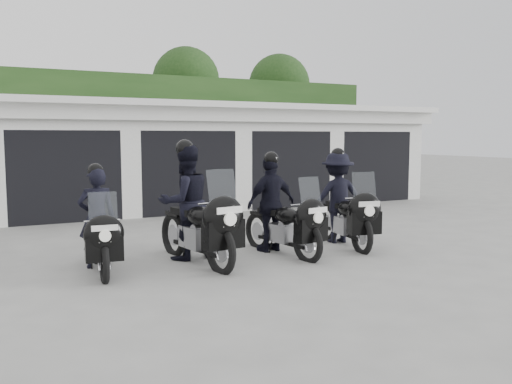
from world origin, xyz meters
name	(u,v)px	position (x,y,z in m)	size (l,w,h in m)	color
ground	(298,254)	(0.00, 0.00, 0.00)	(80.00, 80.00, 0.00)	#989893
garage_block	(160,157)	(0.00, 8.06, 1.42)	(16.40, 6.80, 2.96)	white
background_vegetation	(131,118)	(0.37, 12.92, 2.77)	(20.00, 3.90, 5.80)	#1A3613
police_bike_a	(99,228)	(-3.33, 0.36, 0.67)	(0.69, 1.94, 1.69)	black
police_bike_b	(191,209)	(-1.84, 0.35, 0.87)	(1.05, 2.37, 2.07)	black
police_bike_c	(277,209)	(-0.26, 0.28, 0.78)	(1.08, 2.11, 1.84)	black
police_bike_d	(341,202)	(1.22, 0.44, 0.81)	(1.22, 2.16, 1.89)	black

